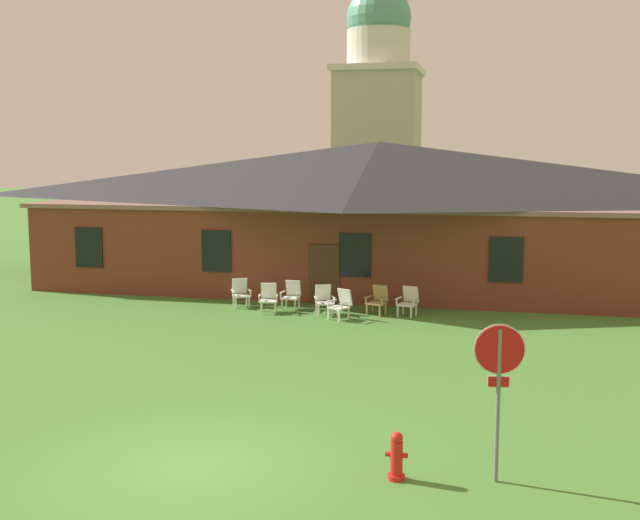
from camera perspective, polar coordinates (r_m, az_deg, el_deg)
name	(u,v)px	position (r m, az deg, el deg)	size (l,w,h in m)	color
ground_plane	(194,466)	(13.66, -9.21, -14.65)	(200.00, 200.00, 0.00)	#477F33
brick_building	(378,212)	(31.68, 4.27, 3.55)	(26.34, 10.40, 5.72)	brown
dome_tower	(378,121)	(48.12, 4.26, 10.11)	(5.18, 5.18, 16.14)	#BCB29E
stop_sign	(499,371)	(12.62, 12.96, -7.92)	(0.80, 0.16, 2.56)	slate
lawn_chair_by_porch	(241,292)	(26.99, -5.84, -2.35)	(0.82, 0.86, 0.96)	silver
lawn_chair_near_door	(268,297)	(25.95, -3.79, -2.73)	(0.73, 0.78, 0.96)	white
lawn_chair_left_end	(292,294)	(26.45, -2.09, -2.52)	(0.66, 0.69, 0.96)	silver
lawn_chair_middle	(324,299)	(25.55, 0.29, -2.88)	(0.78, 0.83, 0.96)	silver
lawn_chair_right_end	(341,304)	(24.77, 1.56, -3.21)	(0.83, 0.86, 0.96)	silver
lawn_chair_far_side	(378,299)	(25.57, 4.27, -2.89)	(0.75, 0.80, 0.96)	tan
lawn_chair_under_eave	(409,301)	(25.45, 6.50, -2.96)	(0.74, 0.79, 0.96)	white
fire_hydrant	(397,457)	(12.91, 5.62, -14.14)	(0.36, 0.28, 0.79)	red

